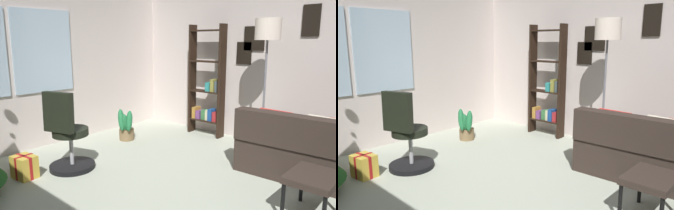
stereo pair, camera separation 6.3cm
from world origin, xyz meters
TOP-DOWN VIEW (x-y plane):
  - wall_back_with_windows at (-0.02, 2.91)m, footprint 4.86×0.12m
  - wall_right_with_frames at (2.48, 0.00)m, footprint 0.12×5.73m
  - couch at (1.79, -0.72)m, footprint 1.69×1.78m
  - footstool at (0.69, -0.88)m, footprint 0.53×0.41m
  - gift_box_gold at (-0.69, 1.93)m, footprint 0.24×0.29m
  - office_chair at (-0.21, 1.74)m, footprint 0.57×0.56m
  - bookshelf at (2.22, 1.38)m, footprint 0.18×0.64m
  - floor_lamp at (1.89, 0.20)m, footprint 0.34×0.34m
  - potted_plant at (1.06, 2.13)m, footprint 0.33×0.33m

SIDE VIEW (x-z plane):
  - gift_box_gold at x=-0.69m, z-range 0.00..0.27m
  - potted_plant at x=1.06m, z-range -0.05..0.50m
  - couch at x=1.79m, z-range -0.11..0.68m
  - footstool at x=0.69m, z-range 0.15..0.57m
  - office_chair at x=-0.21m, z-range -0.11..0.90m
  - bookshelf at x=2.22m, z-range -0.12..1.74m
  - wall_right_with_frames at x=2.48m, z-range 0.00..2.62m
  - wall_back_with_windows at x=-0.02m, z-range 0.01..2.63m
  - floor_lamp at x=1.89m, z-range 0.65..2.53m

